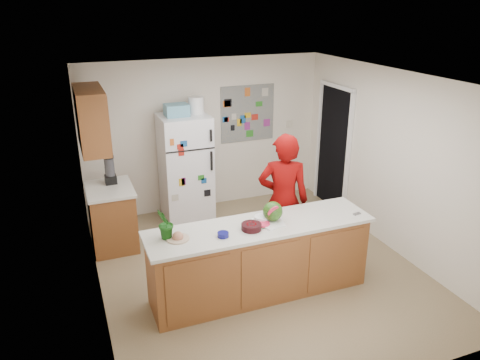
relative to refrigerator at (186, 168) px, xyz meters
name	(u,v)px	position (x,y,z in m)	size (l,w,h in m)	color
floor	(258,269)	(0.45, -1.88, -0.86)	(4.00, 4.50, 0.02)	brown
wall_back	(205,135)	(0.45, 0.38, 0.40)	(4.00, 0.02, 2.50)	beige
wall_left	(90,205)	(-1.56, -1.88, 0.40)	(0.02, 4.50, 2.50)	beige
wall_right	(393,162)	(2.46, -1.88, 0.40)	(0.02, 4.50, 2.50)	beige
ceiling	(261,78)	(0.45, -1.88, 1.66)	(4.00, 4.50, 0.02)	white
doorway	(334,149)	(2.44, -0.43, 0.17)	(0.03, 0.85, 2.04)	black
peninsula_base	(260,261)	(0.25, -2.38, -0.41)	(2.60, 0.62, 0.88)	brown
peninsula_top	(260,226)	(0.25, -2.38, 0.05)	(2.68, 0.70, 0.04)	silver
side_counter_base	(112,218)	(-1.24, -0.53, -0.42)	(0.60, 0.80, 0.86)	brown
side_counter_top	(109,189)	(-1.24, -0.53, 0.03)	(0.64, 0.84, 0.04)	silver
upper_cabinets	(91,119)	(-1.37, -0.58, 1.05)	(0.35, 1.00, 0.80)	brown
refrigerator	(186,168)	(0.00, 0.00, 0.00)	(0.75, 0.70, 1.70)	silver
fridge_top_bin	(177,110)	(-0.10, 0.00, 0.94)	(0.35, 0.28, 0.18)	#5999B2
photo_collage	(248,114)	(1.20, 0.36, 0.70)	(0.95, 0.01, 0.95)	slate
person	(283,201)	(0.81, -1.83, 0.05)	(0.66, 0.43, 1.81)	#640303
blender_appliance	(110,171)	(-1.19, -0.37, 0.24)	(0.14, 0.14, 0.38)	black
cutting_board	(268,222)	(0.36, -2.37, 0.08)	(0.36, 0.27, 0.01)	silver
watermelon	(273,211)	(0.42, -2.35, 0.20)	(0.23, 0.23, 0.23)	#2D5C11
watermelon_slice	(263,224)	(0.27, -2.42, 0.09)	(0.15, 0.15, 0.02)	#DE3539
cherry_bowl	(251,227)	(0.11, -2.45, 0.11)	(0.23, 0.23, 0.07)	black
white_bowl	(262,219)	(0.30, -2.29, 0.10)	(0.17, 0.17, 0.06)	silver
cobalt_bowl	(223,235)	(-0.25, -2.50, 0.10)	(0.13, 0.13, 0.05)	#0F0F5C
plate	(178,239)	(-0.72, -2.38, 0.08)	(0.25, 0.25, 0.02)	beige
paper_towel	(271,226)	(0.35, -2.47, 0.08)	(0.18, 0.16, 0.02)	silver
keys	(357,214)	(1.45, -2.54, 0.08)	(0.10, 0.04, 0.01)	slate
potted_plant	(166,224)	(-0.84, -2.33, 0.25)	(0.20, 0.16, 0.37)	#0C4412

